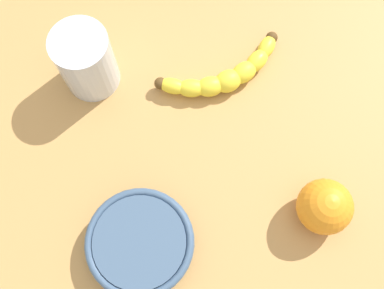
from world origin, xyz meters
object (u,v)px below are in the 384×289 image
object	(u,v)px
ceramic_bowl	(140,243)
orange_fruit	(325,207)
banana	(225,75)
smoothie_glass	(87,62)

from	to	relation	value
ceramic_bowl	orange_fruit	world-z (taller)	orange_fruit
ceramic_bowl	banana	bearing A→B (deg)	-133.67
smoothie_glass	orange_fruit	bearing A→B (deg)	129.46
banana	ceramic_bowl	distance (cm)	30.69
banana	orange_fruit	world-z (taller)	orange_fruit
orange_fruit	banana	bearing A→B (deg)	-76.21
smoothie_glass	banana	bearing A→B (deg)	160.53
smoothie_glass	orange_fruit	xyz separation A→B (cm)	(-27.47, 33.37, -1.30)
banana	ceramic_bowl	xyz separation A→B (cm)	(21.19, 22.19, 0.70)
smoothie_glass	orange_fruit	size ratio (longest dim) A/B	1.43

